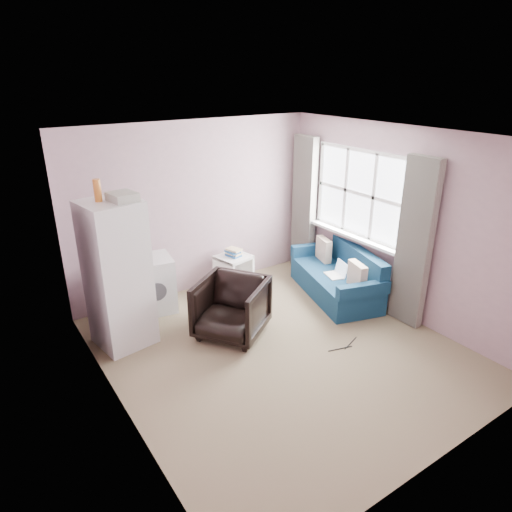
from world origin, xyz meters
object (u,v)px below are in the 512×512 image
(side_table, at_px, (234,269))
(sofa, at_px, (338,278))
(armchair, at_px, (231,305))
(fridge, at_px, (118,274))
(washing_machine, at_px, (153,283))

(side_table, bearing_deg, sofa, -44.50)
(armchair, relative_size, sofa, 0.45)
(fridge, bearing_deg, sofa, -18.75)
(washing_machine, distance_m, side_table, 1.31)
(washing_machine, bearing_deg, armchair, -54.88)
(side_table, bearing_deg, washing_machine, -179.59)
(fridge, bearing_deg, washing_machine, 33.87)
(side_table, distance_m, sofa, 1.59)
(armchair, xyz_separation_m, washing_machine, (-0.56, 1.17, -0.01))
(washing_machine, xyz_separation_m, side_table, (1.31, 0.01, -0.11))
(sofa, bearing_deg, armchair, -162.02)
(armchair, height_order, side_table, armchair)
(armchair, relative_size, washing_machine, 1.06)
(armchair, bearing_deg, fridge, -151.88)
(fridge, xyz_separation_m, sofa, (3.06, -0.53, -0.64))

